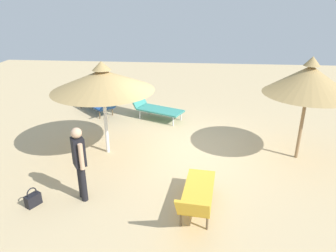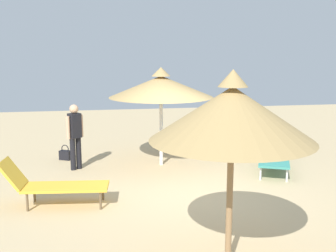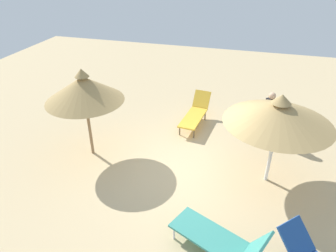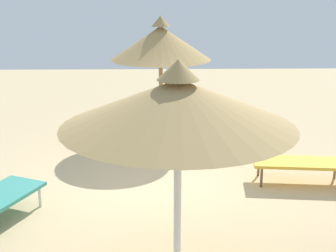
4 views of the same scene
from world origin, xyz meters
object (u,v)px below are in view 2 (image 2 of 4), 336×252
(lounge_chair_front, at_px, (52,184))
(lounge_chair_near_right, at_px, (274,152))
(handbag, at_px, (65,155))
(parasol_umbrella_far_right, at_px, (161,86))
(lounge_chair_edge, at_px, (254,137))
(parasol_umbrella_back, at_px, (232,114))
(person_standing_far_left, at_px, (75,133))

(lounge_chair_front, distance_m, lounge_chair_near_right, 5.26)
(handbag, bearing_deg, lounge_chair_front, -179.69)
(parasol_umbrella_far_right, height_order, lounge_chair_edge, parasol_umbrella_far_right)
(parasol_umbrella_back, xyz_separation_m, lounge_chair_front, (2.57, 2.55, -1.64))
(parasol_umbrella_far_right, xyz_separation_m, person_standing_far_left, (-0.05, 2.10, -1.08))
(lounge_chair_near_right, bearing_deg, lounge_chair_front, 106.73)
(parasol_umbrella_far_right, bearing_deg, lounge_chair_near_right, -108.42)
(parasol_umbrella_far_right, bearing_deg, person_standing_far_left, 91.41)
(lounge_chair_front, bearing_deg, lounge_chair_near_right, -73.27)
(parasol_umbrella_back, bearing_deg, person_standing_far_left, 24.53)
(parasol_umbrella_far_right, relative_size, person_standing_far_left, 1.62)
(parasol_umbrella_back, relative_size, person_standing_far_left, 1.65)
(lounge_chair_near_right, height_order, person_standing_far_left, person_standing_far_left)
(parasol_umbrella_far_right, xyz_separation_m, lounge_chair_near_right, (-0.87, -2.62, -1.55))
(lounge_chair_front, distance_m, person_standing_far_left, 2.40)
(lounge_chair_edge, bearing_deg, person_standing_far_left, 102.56)
(parasol_umbrella_far_right, bearing_deg, handbag, 70.21)
(lounge_chair_edge, height_order, handbag, lounge_chair_edge)
(parasol_umbrella_far_right, height_order, lounge_chair_front, parasol_umbrella_far_right)
(person_standing_far_left, bearing_deg, lounge_chair_near_right, -99.87)
(parasol_umbrella_far_right, xyz_separation_m, lounge_chair_edge, (1.06, -2.88, -1.60))
(parasol_umbrella_back, bearing_deg, lounge_chair_front, 44.76)
(parasol_umbrella_far_right, relative_size, lounge_chair_edge, 1.29)
(lounge_chair_front, height_order, person_standing_far_left, person_standing_far_left)
(parasol_umbrella_far_right, distance_m, lounge_chair_near_right, 3.17)
(lounge_chair_edge, distance_m, lounge_chair_near_right, 1.95)
(person_standing_far_left, relative_size, handbag, 3.90)
(lounge_chair_near_right, bearing_deg, lounge_chair_edge, -7.48)
(parasol_umbrella_back, relative_size, lounge_chair_near_right, 1.30)
(parasol_umbrella_back, distance_m, lounge_chair_near_right, 5.06)
(lounge_chair_front, bearing_deg, parasol_umbrella_back, -135.24)
(parasol_umbrella_back, xyz_separation_m, handbag, (5.84, 2.57, -1.92))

